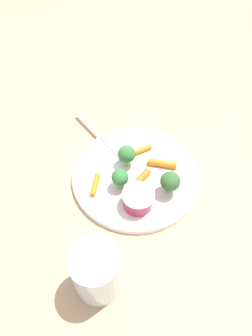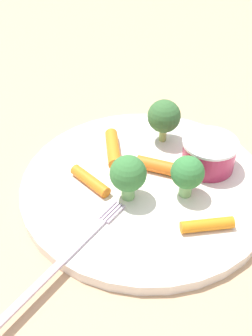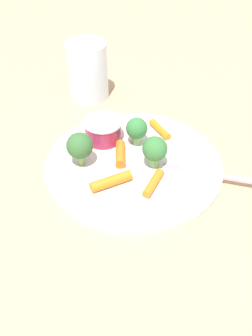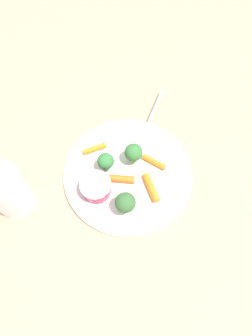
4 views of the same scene
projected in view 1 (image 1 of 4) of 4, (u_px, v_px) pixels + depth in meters
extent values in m
plane|color=tan|center=(136.00, 177.00, 0.63)|extent=(2.40, 2.40, 0.00)
cylinder|color=silver|center=(136.00, 175.00, 0.62)|extent=(0.26, 0.26, 0.01)
cylinder|color=#9F274A|center=(138.00, 200.00, 0.56)|extent=(0.06, 0.06, 0.03)
cylinder|color=silver|center=(138.00, 195.00, 0.55)|extent=(0.06, 0.06, 0.00)
cylinder|color=#7DB96C|center=(127.00, 161.00, 0.62)|extent=(0.01, 0.01, 0.02)
sphere|color=#377237|center=(127.00, 154.00, 0.61)|extent=(0.04, 0.04, 0.04)
cylinder|color=#80B76D|center=(120.00, 184.00, 0.59)|extent=(0.01, 0.01, 0.02)
sphere|color=#347639|center=(120.00, 177.00, 0.57)|extent=(0.03, 0.03, 0.03)
cylinder|color=#8CAC57|center=(169.00, 188.00, 0.58)|extent=(0.01, 0.01, 0.02)
sphere|color=#366332|center=(170.00, 181.00, 0.56)|extent=(0.04, 0.04, 0.04)
cylinder|color=orange|center=(162.00, 164.00, 0.62)|extent=(0.02, 0.06, 0.01)
cylinder|color=orange|center=(141.00, 151.00, 0.65)|extent=(0.04, 0.05, 0.01)
cylinder|color=orange|center=(95.00, 185.00, 0.59)|extent=(0.05, 0.01, 0.01)
cylinder|color=orange|center=(141.00, 179.00, 0.60)|extent=(0.05, 0.04, 0.01)
cube|color=#BFABC0|center=(95.00, 131.00, 0.69)|extent=(0.11, 0.12, 0.00)
cube|color=#BFABC0|center=(121.00, 154.00, 0.65)|extent=(0.02, 0.02, 0.00)
cube|color=#BFABC0|center=(119.00, 155.00, 0.64)|extent=(0.02, 0.02, 0.00)
cube|color=#BFABC0|center=(118.00, 156.00, 0.64)|extent=(0.02, 0.02, 0.00)
cube|color=#BFABC0|center=(117.00, 157.00, 0.64)|extent=(0.02, 0.02, 0.00)
cylinder|color=silver|center=(97.00, 272.00, 0.45)|extent=(0.08, 0.08, 0.10)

